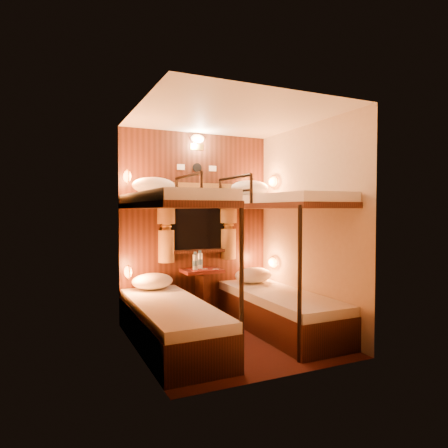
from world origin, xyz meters
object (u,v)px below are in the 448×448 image
bunk_right (279,283)px  bottle_right (200,261)px  bottle_left (195,262)px  table (202,288)px  bunk_left (171,292)px

bunk_right → bottle_right: bunk_right is taller
bottle_left → table: bearing=17.6°
bunk_left → bottle_left: (0.54, 0.75, 0.19)m
bunk_right → bottle_right: size_ratio=8.02×
bunk_right → table: size_ratio=2.90×
bunk_left → bunk_right: bearing=0.0°
bunk_right → bottle_left: bearing=135.1°
bunk_left → table: bearing=50.3°
bottle_right → bunk_right: bearing=-52.1°
bunk_right → bottle_left: (-0.75, 0.75, 0.19)m
bottle_right → bottle_left: bearing=-138.2°
bottle_left → bottle_right: 0.13m
bunk_left → bottle_right: bearing=52.5°
table → bottle_right: 0.34m
table → bottle_left: size_ratio=2.84×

